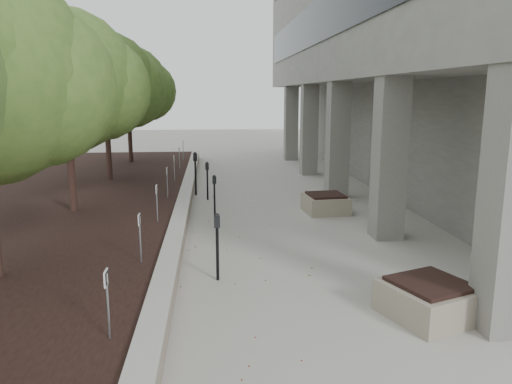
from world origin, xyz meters
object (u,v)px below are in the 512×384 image
crabapple_tree_3 (67,111)px  crabapple_tree_5 (128,104)px  planter_back (326,203)px  parking_meter_2 (217,247)px  parking_meter_4 (195,174)px  parking_meter_5 (207,181)px  crabapple_tree_4 (106,107)px  planter_front (430,299)px  parking_meter_3 (214,196)px

crabapple_tree_3 → crabapple_tree_5: same height
crabapple_tree_5 → planter_back: bearing=-51.7°
parking_meter_2 → crabapple_tree_5: bearing=102.1°
parking_meter_4 → parking_meter_5: size_ratio=1.18×
crabapple_tree_4 → planter_back: (7.30, -4.25, -2.83)m
parking_meter_2 → parking_meter_5: parking_meter_2 is taller
crabapple_tree_3 → crabapple_tree_4: same height
crabapple_tree_5 → planter_front: 18.23m
crabapple_tree_5 → parking_meter_2: bearing=-74.9°
parking_meter_3 → parking_meter_4: (-0.65, 3.23, 0.15)m
parking_meter_4 → planter_front: parking_meter_4 is taller
crabapple_tree_3 → crabapple_tree_4: (0.00, 5.00, 0.00)m
crabapple_tree_3 → crabapple_tree_5: bearing=90.0°
crabapple_tree_5 → parking_meter_2: 15.24m
parking_meter_4 → planter_back: parking_meter_4 is taller
crabapple_tree_5 → parking_meter_5: (3.68, -7.11, -2.46)m
planter_front → parking_meter_2: bearing=150.6°
parking_meter_4 → planter_back: size_ratio=1.25×
planter_back → parking_meter_2: bearing=-122.7°
crabapple_tree_4 → parking_meter_5: bearing=-29.9°
crabapple_tree_3 → planter_back: (7.30, 0.75, -2.83)m
crabapple_tree_3 → planter_back: crabapple_tree_3 is taller
crabapple_tree_4 → parking_meter_3: size_ratio=4.33×
parking_meter_3 → planter_back: size_ratio=1.01×
crabapple_tree_3 → parking_meter_5: (3.68, 2.89, -2.46)m
parking_meter_3 → planter_front: 7.80m
parking_meter_2 → parking_meter_5: bearing=88.8°
parking_meter_2 → parking_meter_3: size_ratio=1.07×
parking_meter_2 → parking_meter_5: (-0.24, 7.41, -0.01)m
crabapple_tree_3 → parking_meter_3: 4.66m
crabapple_tree_5 → planter_back: size_ratio=4.36×
crabapple_tree_4 → planter_front: crabapple_tree_4 is taller
crabapple_tree_4 → parking_meter_5: (3.68, -2.11, -2.46)m
parking_meter_2 → planter_front: parking_meter_2 is taller
parking_meter_4 → crabapple_tree_5: bearing=100.9°
parking_meter_4 → planter_back: 5.07m
crabapple_tree_4 → crabapple_tree_5: size_ratio=1.00×
crabapple_tree_4 → parking_meter_5: 4.90m
parking_meter_5 → planter_back: size_ratio=1.06×
crabapple_tree_5 → parking_meter_2: size_ratio=4.03×
parking_meter_2 → planter_front: size_ratio=1.03×
crabapple_tree_5 → parking_meter_3: size_ratio=4.33×
parking_meter_4 → planter_front: bearing=-84.9°
parking_meter_5 → planter_front: 10.03m
crabapple_tree_5 → parking_meter_2: (3.91, -14.53, -2.45)m
parking_meter_3 → parking_meter_5: (-0.22, 2.34, 0.03)m
crabapple_tree_3 → parking_meter_3: bearing=7.9°
crabapple_tree_4 → crabapple_tree_5: bearing=90.0°
crabapple_tree_5 → parking_meter_4: 7.40m
parking_meter_2 → parking_meter_5: 7.42m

